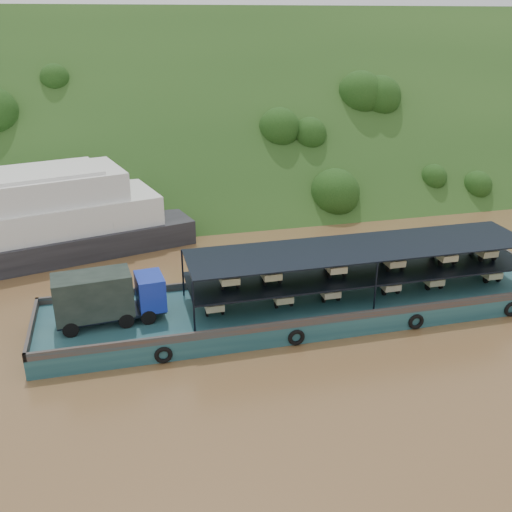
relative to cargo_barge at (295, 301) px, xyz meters
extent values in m
plane|color=brown|center=(0.17, 0.35, -1.12)|extent=(160.00, 160.00, 0.00)
cube|color=#1A3914|center=(0.17, 36.35, -1.12)|extent=(140.00, 39.60, 39.60)
cube|color=#12353F|center=(0.96, 0.02, -0.52)|extent=(35.00, 7.00, 1.20)
cube|color=#592D19|center=(0.96, 3.42, 0.33)|extent=(35.00, 0.20, 0.50)
cube|color=#592D19|center=(0.96, -3.38, 0.33)|extent=(35.00, 0.20, 0.50)
cube|color=#592D19|center=(-16.44, 0.02, 0.33)|extent=(0.20, 7.00, 0.50)
torus|color=black|center=(-9.04, -3.53, -0.57)|extent=(1.06, 0.26, 1.06)
torus|color=black|center=(-1.04, -3.53, -0.57)|extent=(1.06, 0.26, 1.06)
torus|color=black|center=(6.96, -3.53, -0.57)|extent=(1.06, 0.26, 1.06)
torus|color=black|center=(13.96, -3.53, -0.57)|extent=(1.06, 0.26, 1.06)
cylinder|color=black|center=(-14.12, -1.24, 0.55)|extent=(0.97, 0.42, 0.94)
cylinder|color=black|center=(-14.31, 0.73, 0.55)|extent=(0.97, 0.42, 0.94)
cylinder|color=black|center=(-10.93, -0.94, 0.55)|extent=(0.97, 0.42, 0.94)
cylinder|color=black|center=(-11.12, 1.03, 0.55)|extent=(0.97, 0.42, 0.94)
cylinder|color=black|center=(-9.62, -0.81, 0.55)|extent=(0.97, 0.42, 0.94)
cylinder|color=black|center=(-9.80, 1.16, 0.55)|extent=(0.97, 0.42, 0.94)
cube|color=black|center=(-11.78, -0.02, 0.69)|extent=(6.57, 2.66, 0.19)
cube|color=#162A9D|center=(-9.34, 0.21, 1.78)|extent=(1.81, 2.40, 2.07)
cube|color=black|center=(-8.54, 0.28, 2.15)|extent=(0.23, 1.88, 0.85)
cube|color=black|center=(-12.71, -0.11, 2.06)|extent=(4.71, 2.67, 2.64)
cube|color=black|center=(4.46, 0.02, 1.74)|extent=(23.00, 5.00, 0.12)
cube|color=black|center=(4.46, 0.02, 3.38)|extent=(23.00, 5.00, 0.08)
cylinder|color=black|center=(-7.04, -2.48, 1.73)|extent=(0.12, 0.12, 3.30)
cylinder|color=black|center=(-7.04, 2.52, 1.73)|extent=(0.12, 0.12, 3.30)
cylinder|color=black|center=(4.46, -2.48, 1.73)|extent=(0.12, 0.12, 3.30)
cylinder|color=black|center=(4.46, 2.52, 1.73)|extent=(0.12, 0.12, 3.30)
cylinder|color=black|center=(15.96, 2.52, 1.73)|extent=(0.12, 0.12, 3.30)
cylinder|color=black|center=(-5.52, 1.07, 0.34)|extent=(0.12, 0.52, 0.52)
cylinder|color=black|center=(-6.02, -0.73, 0.34)|extent=(0.14, 0.52, 0.52)
cylinder|color=black|center=(-5.02, -0.73, 0.34)|extent=(0.14, 0.52, 0.52)
cube|color=beige|center=(-5.52, -0.38, 0.68)|extent=(1.15, 1.50, 0.44)
cube|color=red|center=(-5.52, 0.77, 0.86)|extent=(0.55, 0.80, 0.80)
cube|color=red|center=(-5.52, 0.57, 1.36)|extent=(0.50, 0.10, 0.10)
cylinder|color=black|center=(-1.02, 1.07, 0.34)|extent=(0.12, 0.52, 0.52)
cylinder|color=black|center=(-1.52, -0.73, 0.34)|extent=(0.14, 0.52, 0.52)
cylinder|color=black|center=(-0.52, -0.73, 0.34)|extent=(0.14, 0.52, 0.52)
cube|color=beige|center=(-1.02, -0.38, 0.68)|extent=(1.15, 1.50, 0.44)
cube|color=#AB0B15|center=(-1.02, 0.77, 0.86)|extent=(0.55, 0.80, 0.80)
cube|color=#AB0B15|center=(-1.02, 0.57, 1.36)|extent=(0.50, 0.10, 0.10)
cylinder|color=black|center=(2.21, 1.07, 0.34)|extent=(0.12, 0.52, 0.52)
cylinder|color=black|center=(1.71, -0.73, 0.34)|extent=(0.14, 0.52, 0.52)
cylinder|color=black|center=(2.71, -0.73, 0.34)|extent=(0.14, 0.52, 0.52)
cube|color=beige|center=(2.21, -0.38, 0.68)|extent=(1.15, 1.50, 0.44)
cube|color=red|center=(2.21, 0.77, 0.86)|extent=(0.55, 0.80, 0.80)
cube|color=red|center=(2.21, 0.57, 1.36)|extent=(0.50, 0.10, 0.10)
cylinder|color=black|center=(6.50, 1.07, 0.34)|extent=(0.12, 0.52, 0.52)
cylinder|color=black|center=(6.00, -0.73, 0.34)|extent=(0.14, 0.52, 0.52)
cylinder|color=black|center=(7.00, -0.73, 0.34)|extent=(0.14, 0.52, 0.52)
cube|color=beige|center=(6.50, -0.38, 0.68)|extent=(1.15, 1.50, 0.44)
cube|color=#B50C1E|center=(6.50, 0.77, 0.86)|extent=(0.55, 0.80, 0.80)
cube|color=#B50C1E|center=(6.50, 0.57, 1.36)|extent=(0.50, 0.10, 0.10)
cylinder|color=black|center=(9.74, 1.07, 0.34)|extent=(0.12, 0.52, 0.52)
cylinder|color=black|center=(9.24, -0.73, 0.34)|extent=(0.14, 0.52, 0.52)
cylinder|color=black|center=(10.24, -0.73, 0.34)|extent=(0.14, 0.52, 0.52)
cube|color=#C3BD8A|center=(9.74, -0.38, 0.68)|extent=(1.15, 1.50, 0.44)
cube|color=#AD240B|center=(9.74, 0.77, 0.86)|extent=(0.55, 0.80, 0.80)
cube|color=#AD240B|center=(9.74, 0.57, 1.36)|extent=(0.50, 0.10, 0.10)
cylinder|color=black|center=(14.28, 1.07, 0.34)|extent=(0.12, 0.52, 0.52)
cylinder|color=black|center=(13.78, -0.73, 0.34)|extent=(0.14, 0.52, 0.52)
cylinder|color=black|center=(14.78, -0.73, 0.34)|extent=(0.14, 0.52, 0.52)
cube|color=beige|center=(14.28, -0.38, 0.68)|extent=(1.15, 1.50, 0.44)
cube|color=red|center=(14.28, 0.77, 0.86)|extent=(0.55, 0.80, 0.80)
cube|color=red|center=(14.28, 0.57, 1.36)|extent=(0.50, 0.10, 0.10)
cylinder|color=black|center=(-4.51, 1.07, 2.06)|extent=(0.12, 0.52, 0.52)
cylinder|color=black|center=(-5.01, -0.73, 2.06)|extent=(0.14, 0.52, 0.52)
cylinder|color=black|center=(-4.01, -0.73, 2.06)|extent=(0.14, 0.52, 0.52)
cube|color=beige|center=(-4.51, -0.38, 2.40)|extent=(1.15, 1.50, 0.44)
cube|color=red|center=(-4.51, 0.77, 2.58)|extent=(0.55, 0.80, 0.80)
cube|color=red|center=(-4.51, 0.57, 3.08)|extent=(0.50, 0.10, 0.10)
cylinder|color=black|center=(-1.82, 1.07, 2.06)|extent=(0.12, 0.52, 0.52)
cylinder|color=black|center=(-2.32, -0.73, 2.06)|extent=(0.14, 0.52, 0.52)
cylinder|color=black|center=(-1.32, -0.73, 2.06)|extent=(0.14, 0.52, 0.52)
cube|color=#BAB684|center=(-1.82, -0.38, 2.40)|extent=(1.15, 1.50, 0.44)
cube|color=#1C25AA|center=(-1.82, 0.77, 2.58)|extent=(0.55, 0.80, 0.80)
cube|color=#1C25AA|center=(-1.82, 0.57, 3.08)|extent=(0.50, 0.10, 0.10)
cylinder|color=black|center=(2.52, 1.07, 2.06)|extent=(0.12, 0.52, 0.52)
cylinder|color=black|center=(2.02, -0.73, 2.06)|extent=(0.14, 0.52, 0.52)
cylinder|color=black|center=(3.02, -0.73, 2.06)|extent=(0.14, 0.52, 0.52)
cube|color=beige|center=(2.52, -0.38, 2.40)|extent=(1.15, 1.50, 0.44)
cube|color=#AD160B|center=(2.52, 0.77, 2.58)|extent=(0.55, 0.80, 0.80)
cube|color=#AD160B|center=(2.52, 0.57, 3.08)|extent=(0.50, 0.10, 0.10)
cylinder|color=black|center=(6.64, 1.07, 2.06)|extent=(0.12, 0.52, 0.52)
cylinder|color=black|center=(6.14, -0.73, 2.06)|extent=(0.14, 0.52, 0.52)
cylinder|color=black|center=(7.14, -0.73, 2.06)|extent=(0.14, 0.52, 0.52)
cube|color=#BDB285|center=(6.64, -0.38, 2.40)|extent=(1.15, 1.50, 0.44)
cube|color=beige|center=(6.64, 0.77, 2.58)|extent=(0.55, 0.80, 0.80)
cube|color=beige|center=(6.64, 0.57, 3.08)|extent=(0.50, 0.10, 0.10)
cylinder|color=black|center=(10.51, 1.07, 2.06)|extent=(0.12, 0.52, 0.52)
cylinder|color=black|center=(10.01, -0.73, 2.06)|extent=(0.14, 0.52, 0.52)
cylinder|color=black|center=(11.01, -0.73, 2.06)|extent=(0.14, 0.52, 0.52)
cube|color=beige|center=(10.51, -0.38, 2.40)|extent=(1.15, 1.50, 0.44)
cube|color=red|center=(10.51, 0.77, 2.58)|extent=(0.55, 0.80, 0.80)
cube|color=red|center=(10.51, 0.57, 3.08)|extent=(0.50, 0.10, 0.10)
cylinder|color=black|center=(13.60, 1.07, 2.06)|extent=(0.12, 0.52, 0.52)
cylinder|color=black|center=(13.10, -0.73, 2.06)|extent=(0.14, 0.52, 0.52)
cylinder|color=black|center=(14.10, -0.73, 2.06)|extent=(0.14, 0.52, 0.52)
cube|color=#BEB886|center=(13.60, -0.38, 2.40)|extent=(1.15, 1.50, 0.44)
cube|color=beige|center=(13.60, 0.77, 2.58)|extent=(0.55, 0.80, 0.80)
cube|color=beige|center=(13.60, 0.57, 3.08)|extent=(0.50, 0.10, 0.10)
camera|label=1|loc=(-10.69, -31.95, 17.29)|focal=40.00mm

